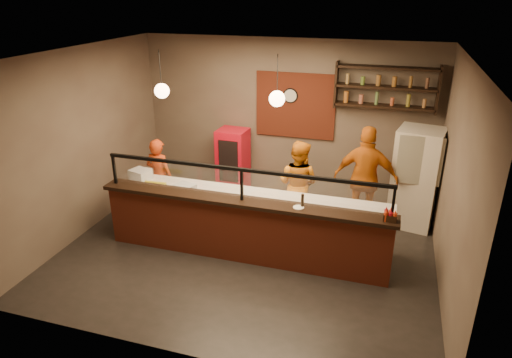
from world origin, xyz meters
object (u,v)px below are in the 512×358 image
(red_cooler, at_px, (233,161))
(pizza_dough, at_px, (265,196))
(pepper_mill, at_px, (302,201))
(fridge, at_px, (416,178))
(condiment_caddy, at_px, (390,217))
(wall_clock, at_px, (291,95))
(cook_mid, at_px, (298,184))
(cook_left, at_px, (160,176))
(cook_right, at_px, (366,179))

(red_cooler, bearing_deg, pizza_dough, -53.88)
(pizza_dough, bearing_deg, pepper_mill, -35.55)
(fridge, relative_size, pepper_mill, 8.98)
(red_cooler, xyz_separation_m, condiment_caddy, (3.22, -2.48, 0.42))
(wall_clock, distance_m, condiment_caddy, 3.63)
(pepper_mill, bearing_deg, cook_mid, 104.23)
(fridge, height_order, pepper_mill, fridge)
(cook_left, relative_size, pizza_dough, 2.97)
(pepper_mill, bearing_deg, pizza_dough, 144.45)
(cook_right, bearing_deg, pepper_mill, 64.49)
(cook_mid, bearing_deg, red_cooler, -17.03)
(wall_clock, bearing_deg, cook_left, -143.06)
(cook_left, relative_size, cook_right, 0.78)
(wall_clock, relative_size, condiment_caddy, 1.66)
(cook_right, height_order, pepper_mill, cook_right)
(cook_left, distance_m, cook_right, 3.84)
(fridge, xyz_separation_m, condiment_caddy, (-0.40, -2.09, 0.20))
(wall_clock, xyz_separation_m, fridge, (2.50, -0.70, -1.19))
(cook_left, height_order, pizza_dough, cook_left)
(cook_mid, distance_m, condiment_caddy, 2.21)
(cook_left, bearing_deg, condiment_caddy, 170.92)
(cook_mid, distance_m, pepper_mill, 1.48)
(cook_left, distance_m, cook_mid, 2.65)
(cook_right, xyz_separation_m, condiment_caddy, (0.45, -1.71, 0.16))
(cook_mid, height_order, red_cooler, cook_mid)
(cook_left, height_order, red_cooler, cook_left)
(cook_mid, height_order, cook_right, cook_right)
(cook_left, xyz_separation_m, red_cooler, (1.03, 1.31, -0.05))
(red_cooler, bearing_deg, pepper_mill, -47.95)
(fridge, distance_m, pepper_mill, 2.63)
(cook_left, height_order, cook_right, cook_right)
(condiment_caddy, bearing_deg, pizza_dough, 163.61)
(cook_mid, xyz_separation_m, pepper_mill, (0.35, -1.40, 0.35))
(red_cooler, bearing_deg, cook_right, -12.58)
(cook_mid, bearing_deg, condiment_caddy, 153.14)
(red_cooler, height_order, condiment_caddy, red_cooler)
(cook_right, xyz_separation_m, red_cooler, (-2.77, 0.77, -0.26))
(cook_left, bearing_deg, pizza_dough, 171.72)
(cook_mid, xyz_separation_m, red_cooler, (-1.61, 1.02, -0.12))
(pizza_dough, bearing_deg, cook_right, 36.40)
(fridge, bearing_deg, cook_right, -144.73)
(fridge, distance_m, red_cooler, 3.65)
(wall_clock, bearing_deg, pepper_mill, -72.96)
(pizza_dough, distance_m, condiment_caddy, 2.08)
(condiment_caddy, bearing_deg, cook_left, 164.53)
(fridge, bearing_deg, red_cooler, -174.90)
(cook_right, bearing_deg, condiment_caddy, 105.62)
(cook_left, distance_m, pizza_dough, 2.35)
(wall_clock, distance_m, cook_right, 2.28)
(condiment_caddy, bearing_deg, cook_mid, 137.83)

